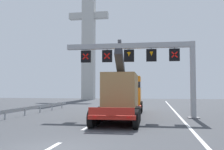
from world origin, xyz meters
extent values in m
cube|color=silver|center=(-0.05, 0.21, 0.01)|extent=(0.20, 2.60, 0.01)
cube|color=silver|center=(-0.05, 6.41, 0.01)|extent=(0.20, 2.60, 0.01)
cube|color=silver|center=(-0.05, 12.62, 0.01)|extent=(0.20, 2.60, 0.01)
cube|color=silver|center=(-0.05, 18.82, 0.01)|extent=(0.20, 2.60, 0.01)
cube|color=silver|center=(-0.05, 25.03, 0.01)|extent=(0.20, 2.60, 0.01)
cube|color=silver|center=(-0.05, 31.24, 0.01)|extent=(0.20, 2.60, 0.01)
cube|color=silver|center=(-0.05, 37.44, 0.01)|extent=(0.20, 2.60, 0.01)
cube|color=silver|center=(-0.05, 43.65, 0.01)|extent=(0.20, 2.60, 0.01)
cube|color=silver|center=(-0.05, 49.85, 0.01)|extent=(0.20, 2.60, 0.01)
cube|color=silver|center=(6.20, 12.00, 0.01)|extent=(0.20, 63.00, 0.01)
cube|color=#9EA0A5|center=(7.21, 12.62, 3.15)|extent=(0.40, 0.40, 6.30)
cube|color=slate|center=(7.21, 12.62, 0.04)|extent=(0.90, 0.90, 0.08)
cube|color=#9EA0A5|center=(1.98, 12.62, 6.05)|extent=(10.88, 0.44, 0.44)
cube|color=#4C4C51|center=(1.17, 12.62, 6.45)|extent=(0.28, 0.40, 0.28)
cube|color=black|center=(5.75, 12.62, 5.21)|extent=(0.86, 0.24, 1.04)
cube|color=#9EA0A5|center=(5.75, 12.62, 5.78)|extent=(0.08, 0.08, 0.16)
cube|color=red|center=(5.75, 12.49, 5.21)|extent=(0.53, 0.02, 0.53)
cube|color=red|center=(5.75, 12.49, 5.21)|extent=(0.53, 0.02, 0.53)
cube|color=black|center=(3.87, 12.62, 5.21)|extent=(0.86, 0.24, 1.04)
cube|color=#9EA0A5|center=(3.87, 12.62, 5.78)|extent=(0.08, 0.08, 0.16)
cone|color=orange|center=(3.87, 12.49, 5.32)|extent=(0.31, 0.31, 0.36)
cube|color=black|center=(1.98, 12.62, 5.21)|extent=(0.86, 0.24, 1.04)
cube|color=#9EA0A5|center=(1.98, 12.62, 5.78)|extent=(0.08, 0.08, 0.16)
cone|color=orange|center=(1.98, 12.49, 5.32)|extent=(0.31, 0.31, 0.36)
cube|color=black|center=(0.09, 12.62, 5.21)|extent=(0.86, 0.24, 1.04)
cube|color=#9EA0A5|center=(0.09, 12.62, 5.78)|extent=(0.08, 0.08, 0.16)
cube|color=red|center=(0.09, 12.49, 5.21)|extent=(0.53, 0.02, 0.53)
cube|color=red|center=(0.09, 12.49, 5.21)|extent=(0.53, 0.02, 0.53)
cube|color=black|center=(-1.80, 12.62, 5.21)|extent=(0.86, 0.24, 1.04)
cube|color=#9EA0A5|center=(-1.80, 12.62, 5.78)|extent=(0.08, 0.08, 0.16)
cube|color=red|center=(-1.80, 12.49, 5.21)|extent=(0.53, 0.02, 0.53)
cube|color=red|center=(-1.80, 12.49, 5.21)|extent=(0.53, 0.02, 0.53)
cube|color=red|center=(1.54, 10.46, 0.73)|extent=(3.02, 10.46, 0.24)
cube|color=red|center=(1.65, 5.18, 1.10)|extent=(2.66, 0.14, 0.44)
cylinder|color=black|center=(0.29, 5.93, 0.55)|extent=(0.34, 1.11, 1.10)
cylinder|color=black|center=(2.99, 5.99, 0.55)|extent=(0.34, 1.11, 1.10)
cylinder|color=black|center=(0.27, 6.98, 0.55)|extent=(0.34, 1.11, 1.10)
cylinder|color=black|center=(2.97, 7.04, 0.55)|extent=(0.34, 1.11, 1.10)
cylinder|color=black|center=(0.24, 8.03, 0.55)|extent=(0.34, 1.11, 1.10)
cylinder|color=black|center=(2.94, 8.09, 0.55)|extent=(0.34, 1.11, 1.10)
cylinder|color=black|center=(0.22, 9.08, 0.55)|extent=(0.34, 1.11, 1.10)
cylinder|color=black|center=(2.92, 9.14, 0.55)|extent=(0.34, 1.11, 1.10)
cylinder|color=black|center=(0.20, 10.13, 0.55)|extent=(0.34, 1.11, 1.10)
cylinder|color=black|center=(2.90, 10.19, 0.55)|extent=(0.34, 1.11, 1.10)
cube|color=orange|center=(1.40, 17.56, 2.10)|extent=(2.64, 3.25, 3.10)
cube|color=black|center=(1.40, 17.56, 2.80)|extent=(2.67, 3.27, 0.60)
cylinder|color=black|center=(0.09, 18.41, 0.55)|extent=(0.36, 1.11, 1.10)
cylinder|color=black|center=(2.67, 18.46, 0.55)|extent=(0.36, 1.11, 1.10)
cylinder|color=black|center=(0.13, 16.41, 0.55)|extent=(0.36, 1.11, 1.10)
cylinder|color=black|center=(2.71, 16.46, 0.55)|extent=(0.36, 1.11, 1.10)
cube|color=#9E7A47|center=(1.54, 10.86, 2.20)|extent=(2.50, 5.77, 2.70)
cube|color=#2D2D33|center=(1.55, 10.00, 4.15)|extent=(0.62, 2.95, 2.29)
cube|color=red|center=(0.68, 5.12, 0.80)|extent=(0.20, 0.06, 0.12)
cube|color=red|center=(2.63, 5.16, 0.80)|extent=(0.20, 0.06, 0.12)
cube|color=#999EA3|center=(-7.41, 10.83, 0.60)|extent=(0.04, 25.66, 0.32)
cube|color=#999EA3|center=(-7.35, 9.23, 0.30)|extent=(0.10, 0.10, 0.60)
cube|color=#999EA3|center=(-7.35, 12.44, 0.30)|extent=(0.10, 0.10, 0.60)
cube|color=#999EA3|center=(-7.35, 15.64, 0.30)|extent=(0.10, 0.10, 0.60)
cube|color=#999EA3|center=(-7.35, 18.85, 0.30)|extent=(0.10, 0.10, 0.60)
cube|color=#999EA3|center=(-7.35, 22.06, 0.30)|extent=(0.10, 0.10, 0.60)
cube|color=#B7B7B2|center=(-10.69, 48.77, 15.43)|extent=(2.80, 2.00, 30.85)
cube|color=#B7B7B2|center=(-10.69, 48.77, 19.13)|extent=(9.00, 1.60, 1.40)
camera|label=1|loc=(4.10, -9.89, 2.38)|focal=42.72mm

